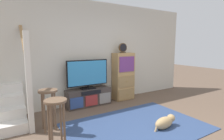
% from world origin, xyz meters
% --- Properties ---
extents(back_wall, '(6.40, 0.12, 2.70)m').
position_xyz_m(back_wall, '(0.00, 2.46, 1.35)').
color(back_wall, beige).
rests_on(back_wall, ground_plane).
extents(area_rug, '(2.60, 1.80, 0.01)m').
position_xyz_m(area_rug, '(0.00, 0.60, 0.01)').
color(area_rug, navy).
rests_on(area_rug, ground_plane).
extents(media_console, '(1.16, 0.38, 0.45)m').
position_xyz_m(media_console, '(-0.30, 2.19, 0.22)').
color(media_console, '#423833').
rests_on(media_console, ground_plane).
extents(television, '(1.10, 0.22, 0.75)m').
position_xyz_m(television, '(-0.30, 2.22, 0.84)').
color(television, black).
rests_on(television, media_console).
extents(side_cabinet, '(0.58, 0.38, 1.34)m').
position_xyz_m(side_cabinet, '(0.80, 2.20, 0.67)').
color(side_cabinet, tan).
rests_on(side_cabinet, ground_plane).
extents(desk_clock, '(0.25, 0.08, 0.28)m').
position_xyz_m(desk_clock, '(0.76, 2.19, 1.48)').
color(desk_clock, '#4C3823').
rests_on(desk_clock, side_cabinet).
extents(staircase, '(1.00, 1.36, 2.20)m').
position_xyz_m(staircase, '(-2.24, 2.20, 0.37)').
color(staircase, silver).
rests_on(staircase, ground_plane).
extents(bar_stool_near, '(0.34, 0.34, 0.75)m').
position_xyz_m(bar_stool_near, '(-1.47, 0.73, 0.55)').
color(bar_stool_near, brown).
rests_on(bar_stool_near, ground_plane).
extents(bar_stool_far, '(0.34, 0.34, 0.76)m').
position_xyz_m(bar_stool_far, '(-1.46, 1.35, 0.56)').
color(bar_stool_far, brown).
rests_on(bar_stool_far, ground_plane).
extents(dog, '(0.54, 0.23, 0.23)m').
position_xyz_m(dog, '(0.43, 0.28, 0.12)').
color(dog, tan).
rests_on(dog, ground_plane).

